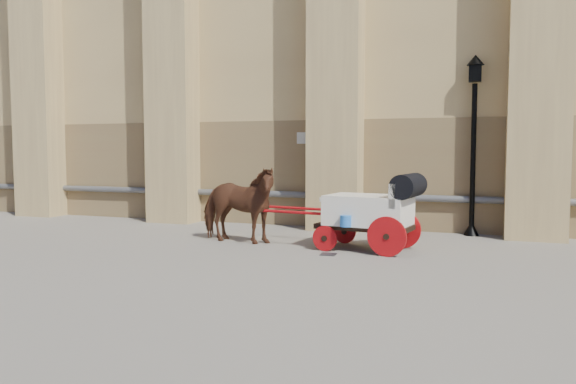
% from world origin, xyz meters
% --- Properties ---
extents(ground, '(90.00, 90.00, 0.00)m').
position_xyz_m(ground, '(0.00, 0.00, 0.00)').
color(ground, '#6D665C').
rests_on(ground, ground).
extents(horse, '(2.19, 1.16, 1.78)m').
position_xyz_m(horse, '(-2.59, 0.74, 0.89)').
color(horse, brown).
rests_on(horse, ground).
extents(carriage, '(3.93, 1.55, 1.68)m').
position_xyz_m(carriage, '(0.59, 0.81, 0.90)').
color(carriage, black).
rests_on(carriage, ground).
extents(street_lamp, '(0.42, 0.42, 4.53)m').
position_xyz_m(street_lamp, '(2.54, 3.74, 2.42)').
color(street_lamp, black).
rests_on(street_lamp, ground).
extents(drain_grate_near, '(0.34, 0.34, 0.01)m').
position_xyz_m(drain_grate_near, '(-0.20, 0.01, 0.01)').
color(drain_grate_near, black).
rests_on(drain_grate_near, ground).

